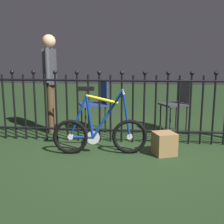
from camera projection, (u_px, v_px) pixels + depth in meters
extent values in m
plane|color=#1E3319|center=(122.00, 157.00, 3.67)|extent=(20.00, 20.00, 0.00)
cylinder|color=black|center=(4.00, 107.00, 4.40)|extent=(0.03, 0.03, 1.01)
cylinder|color=black|center=(14.00, 107.00, 4.39)|extent=(0.03, 0.03, 1.01)
sphere|color=black|center=(12.00, 72.00, 4.28)|extent=(0.06, 0.06, 0.06)
cylinder|color=black|center=(25.00, 107.00, 4.37)|extent=(0.03, 0.03, 1.01)
cylinder|color=black|center=(35.00, 108.00, 4.35)|extent=(0.03, 0.03, 1.01)
sphere|color=black|center=(33.00, 72.00, 4.25)|extent=(0.06, 0.06, 0.06)
cylinder|color=black|center=(46.00, 108.00, 4.34)|extent=(0.03, 0.03, 1.01)
cylinder|color=black|center=(56.00, 108.00, 4.32)|extent=(0.03, 0.03, 1.01)
sphere|color=black|center=(55.00, 72.00, 4.22)|extent=(0.06, 0.06, 0.06)
cylinder|color=black|center=(67.00, 108.00, 4.30)|extent=(0.03, 0.03, 1.01)
cylinder|color=black|center=(78.00, 108.00, 4.29)|extent=(0.03, 0.03, 1.01)
sphere|color=black|center=(77.00, 72.00, 4.19)|extent=(0.06, 0.06, 0.06)
cylinder|color=black|center=(89.00, 109.00, 4.27)|extent=(0.03, 0.03, 1.01)
cylinder|color=black|center=(100.00, 109.00, 4.26)|extent=(0.03, 0.03, 1.01)
sphere|color=black|center=(99.00, 73.00, 4.15)|extent=(0.06, 0.06, 0.06)
cylinder|color=black|center=(111.00, 109.00, 4.24)|extent=(0.03, 0.03, 1.01)
cylinder|color=black|center=(122.00, 109.00, 4.22)|extent=(0.03, 0.03, 1.01)
sphere|color=black|center=(122.00, 73.00, 4.12)|extent=(0.06, 0.06, 0.06)
cylinder|color=black|center=(133.00, 109.00, 4.21)|extent=(0.03, 0.03, 1.01)
cylinder|color=black|center=(144.00, 110.00, 4.19)|extent=(0.03, 0.03, 1.01)
sphere|color=black|center=(145.00, 73.00, 4.09)|extent=(0.06, 0.06, 0.06)
cylinder|color=black|center=(155.00, 110.00, 4.18)|extent=(0.03, 0.03, 1.01)
cylinder|color=black|center=(167.00, 110.00, 4.16)|extent=(0.03, 0.03, 1.01)
sphere|color=black|center=(168.00, 73.00, 4.06)|extent=(0.06, 0.06, 0.06)
cylinder|color=black|center=(178.00, 110.00, 4.14)|extent=(0.03, 0.03, 1.01)
cylinder|color=black|center=(190.00, 110.00, 4.13)|extent=(0.03, 0.03, 1.01)
sphere|color=black|center=(192.00, 73.00, 4.02)|extent=(0.06, 0.06, 0.06)
cylinder|color=black|center=(202.00, 111.00, 4.11)|extent=(0.03, 0.03, 1.01)
cylinder|color=black|center=(214.00, 111.00, 4.09)|extent=(0.03, 0.03, 1.01)
sphere|color=black|center=(216.00, 73.00, 3.99)|extent=(0.06, 0.06, 0.06)
cylinder|color=black|center=(125.00, 130.00, 4.28)|extent=(4.10, 0.03, 0.03)
cylinder|color=black|center=(125.00, 81.00, 4.14)|extent=(4.10, 0.03, 0.03)
torus|color=black|center=(70.00, 137.00, 3.75)|extent=(0.47, 0.10, 0.47)
cylinder|color=silver|center=(70.00, 137.00, 3.75)|extent=(0.08, 0.04, 0.08)
torus|color=black|center=(130.00, 137.00, 3.76)|extent=(0.47, 0.10, 0.47)
cylinder|color=silver|center=(130.00, 137.00, 3.76)|extent=(0.08, 0.04, 0.08)
cylinder|color=navy|center=(108.00, 114.00, 3.70)|extent=(0.42, 0.08, 0.65)
cylinder|color=yellow|center=(102.00, 99.00, 3.66)|extent=(0.42, 0.08, 0.13)
cylinder|color=navy|center=(90.00, 117.00, 3.70)|extent=(0.12, 0.05, 0.57)
cylinder|color=navy|center=(82.00, 137.00, 3.75)|extent=(0.30, 0.06, 0.04)
cylinder|color=navy|center=(78.00, 116.00, 3.70)|extent=(0.24, 0.05, 0.56)
cylinder|color=navy|center=(126.00, 114.00, 3.70)|extent=(0.13, 0.04, 0.62)
cylinder|color=silver|center=(123.00, 91.00, 3.64)|extent=(0.03, 0.03, 0.02)
cylinder|color=silver|center=(123.00, 92.00, 3.64)|extent=(0.07, 0.40, 0.03)
cylinder|color=silver|center=(86.00, 93.00, 3.64)|extent=(0.03, 0.03, 0.07)
cube|color=black|center=(86.00, 89.00, 3.63)|extent=(0.21, 0.11, 0.05)
cylinder|color=silver|center=(93.00, 138.00, 3.75)|extent=(0.18, 0.03, 0.18)
cylinder|color=black|center=(170.00, 122.00, 4.62)|extent=(0.02, 0.02, 0.47)
cylinder|color=black|center=(160.00, 118.00, 4.91)|extent=(0.02, 0.02, 0.47)
cylinder|color=black|center=(186.00, 120.00, 4.72)|extent=(0.02, 0.02, 0.47)
cylinder|color=black|center=(176.00, 117.00, 5.01)|extent=(0.02, 0.02, 0.47)
cube|color=#2D2D33|center=(174.00, 104.00, 4.77)|extent=(0.53, 0.53, 0.03)
cube|color=#2D2D33|center=(184.00, 91.00, 4.79)|extent=(0.19, 0.35, 0.39)
cylinder|color=black|center=(86.00, 121.00, 4.74)|extent=(0.02, 0.02, 0.44)
cylinder|color=black|center=(82.00, 117.00, 5.06)|extent=(0.02, 0.02, 0.44)
cylinder|color=black|center=(105.00, 119.00, 4.84)|extent=(0.02, 0.02, 0.44)
cylinder|color=black|center=(100.00, 116.00, 5.16)|extent=(0.02, 0.02, 0.44)
cube|color=navy|center=(93.00, 105.00, 4.91)|extent=(0.56, 0.56, 0.03)
cube|color=navy|center=(104.00, 92.00, 4.92)|extent=(0.18, 0.39, 0.39)
cylinder|color=#4C3823|center=(51.00, 109.00, 4.77)|extent=(0.11, 0.11, 0.82)
cylinder|color=#4C3823|center=(52.00, 107.00, 4.92)|extent=(0.11, 0.11, 0.82)
cube|color=#3F3F47|center=(50.00, 67.00, 4.71)|extent=(0.22, 0.32, 0.58)
cylinder|color=#3F3F47|center=(47.00, 65.00, 4.51)|extent=(0.08, 0.08, 0.55)
cylinder|color=#3F3F47|center=(52.00, 65.00, 4.90)|extent=(0.08, 0.08, 0.55)
sphere|color=tan|center=(49.00, 41.00, 4.63)|extent=(0.22, 0.22, 0.22)
cube|color=olive|center=(164.00, 144.00, 3.73)|extent=(0.35, 0.35, 0.30)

